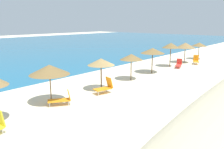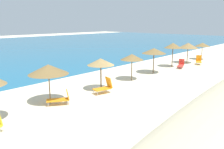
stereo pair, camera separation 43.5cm
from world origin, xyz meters
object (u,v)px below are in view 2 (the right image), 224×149
at_px(beach_umbrella_3, 48,69).
at_px(beach_umbrella_7, 173,46).
at_px(lounge_chair_0, 60,99).
at_px(beach_umbrella_9, 203,45).
at_px(lounge_chair_1, 104,87).
at_px(beach_umbrella_8, 188,46).
at_px(lounge_chair_3, 199,61).
at_px(beach_umbrella_5, 132,57).
at_px(beach_umbrella_6, 154,51).
at_px(beach_umbrella_4, 101,62).
at_px(lounge_chair_2, 181,65).

relative_size(beach_umbrella_3, beach_umbrella_7, 0.91).
distance_m(beach_umbrella_3, lounge_chair_0, 2.01).
height_order(beach_umbrella_9, lounge_chair_1, beach_umbrella_9).
height_order(beach_umbrella_8, lounge_chair_3, beach_umbrella_8).
xyz_separation_m(beach_umbrella_5, beach_umbrella_9, (16.02, -0.12, -0.03)).
height_order(lounge_chair_1, lounge_chair_3, lounge_chair_1).
relative_size(beach_umbrella_6, lounge_chair_1, 1.72).
height_order(beach_umbrella_7, lounge_chair_1, beach_umbrella_7).
height_order(beach_umbrella_5, beach_umbrella_6, beach_umbrella_6).
bearing_deg(beach_umbrella_4, beach_umbrella_8, 1.08).
bearing_deg(beach_umbrella_7, lounge_chair_3, -22.65).
bearing_deg(beach_umbrella_5, beach_umbrella_7, 1.84).
distance_m(beach_umbrella_5, beach_umbrella_6, 3.78).
relative_size(beach_umbrella_3, beach_umbrella_5, 1.07).
bearing_deg(lounge_chair_0, beach_umbrella_6, -53.10).
distance_m(beach_umbrella_3, beach_umbrella_8, 20.23).
bearing_deg(lounge_chair_2, beach_umbrella_7, 0.90).
bearing_deg(beach_umbrella_6, beach_umbrella_3, 179.25).
bearing_deg(lounge_chair_3, beach_umbrella_7, 43.75).
distance_m(beach_umbrella_8, lounge_chair_2, 3.97).
distance_m(beach_umbrella_7, beach_umbrella_8, 3.73).
bearing_deg(beach_umbrella_4, lounge_chair_3, -4.08).
relative_size(beach_umbrella_4, beach_umbrella_6, 0.97).
bearing_deg(beach_umbrella_3, lounge_chair_2, -3.18).
relative_size(beach_umbrella_5, beach_umbrella_6, 0.92).
bearing_deg(lounge_chair_0, lounge_chair_1, -61.93).
bearing_deg(lounge_chair_0, beach_umbrella_5, -52.39).
bearing_deg(beach_umbrella_8, lounge_chair_3, -84.25).
bearing_deg(beach_umbrella_9, beach_umbrella_8, 176.93).
height_order(beach_umbrella_9, lounge_chair_3, beach_umbrella_9).
xyz_separation_m(beach_umbrella_4, beach_umbrella_5, (4.14, 0.20, -0.11)).
bearing_deg(lounge_chair_2, beach_umbrella_9, -103.32).
bearing_deg(beach_umbrella_5, beach_umbrella_8, 0.49).
xyz_separation_m(beach_umbrella_8, beach_umbrella_9, (4.18, -0.22, -0.17)).
relative_size(beach_umbrella_6, lounge_chair_3, 1.78).
height_order(beach_umbrella_5, lounge_chair_0, beach_umbrella_5).
distance_m(beach_umbrella_9, lounge_chair_1, 20.56).
distance_m(beach_umbrella_4, lounge_chair_0, 4.39).
height_order(beach_umbrella_8, lounge_chair_2, beach_umbrella_8).
bearing_deg(beach_umbrella_8, lounge_chair_2, -166.86).
xyz_separation_m(beach_umbrella_6, lounge_chair_0, (-11.89, -0.57, -1.91)).
distance_m(beach_umbrella_3, beach_umbrella_5, 8.40).
bearing_deg(lounge_chair_0, beach_umbrella_9, -54.98).
height_order(beach_umbrella_8, lounge_chair_0, beach_umbrella_8).
height_order(beach_umbrella_6, lounge_chair_2, beach_umbrella_6).
bearing_deg(lounge_chair_1, beach_umbrella_7, -70.90).
xyz_separation_m(lounge_chair_0, lounge_chair_2, (16.56, -0.20, -0.03)).
height_order(beach_umbrella_3, lounge_chair_1, beach_umbrella_3).
distance_m(beach_umbrella_5, lounge_chair_3, 12.17).
xyz_separation_m(beach_umbrella_5, lounge_chair_1, (-4.47, -0.88, -1.63)).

